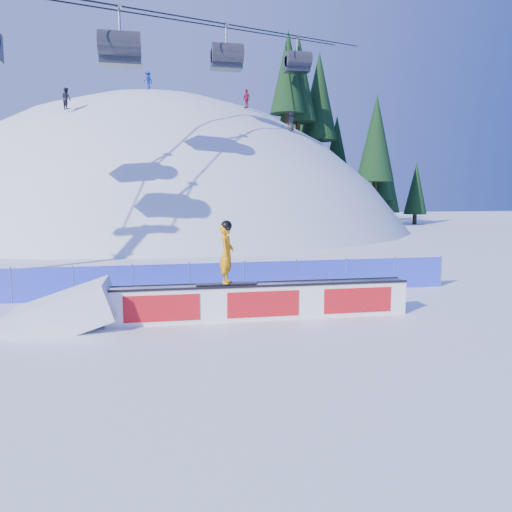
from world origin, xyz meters
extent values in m
plane|color=white|center=(0.00, 0.00, 0.00)|extent=(160.00, 160.00, 0.00)
sphere|color=white|center=(0.00, 42.00, -18.00)|extent=(64.00, 64.00, 64.00)
cylinder|color=#322214|center=(15.16, 40.67, 10.75)|extent=(0.50, 0.50, 1.40)
cone|color=black|center=(15.16, 40.67, 15.23)|extent=(3.42, 3.42, 7.77)
cylinder|color=#322214|center=(16.64, 36.96, 9.47)|extent=(0.50, 0.50, 1.40)
cone|color=black|center=(16.64, 36.96, 14.64)|extent=(4.03, 4.03, 9.15)
cylinder|color=#322214|center=(17.66, 43.32, 9.25)|extent=(0.50, 0.50, 1.40)
cone|color=black|center=(17.66, 43.32, 13.72)|extent=(3.41, 3.41, 7.75)
cylinder|color=#322214|center=(18.98, 39.56, 8.25)|extent=(0.50, 0.50, 1.40)
cone|color=black|center=(18.98, 39.56, 11.96)|extent=(2.74, 2.74, 6.22)
cylinder|color=#322214|center=(19.53, 38.14, 7.65)|extent=(0.50, 0.50, 1.40)
cone|color=black|center=(19.53, 38.14, 11.73)|extent=(3.07, 3.07, 6.97)
cylinder|color=#322214|center=(22.64, 39.81, 5.11)|extent=(0.50, 0.50, 1.40)
cone|color=black|center=(22.64, 39.81, 9.25)|extent=(3.12, 3.12, 7.08)
cylinder|color=#322214|center=(24.93, 43.58, 2.60)|extent=(0.50, 0.50, 1.40)
cone|color=black|center=(24.93, 43.58, 6.64)|extent=(3.03, 3.03, 6.88)
cylinder|color=#322214|center=(26.01, 42.15, 1.23)|extent=(0.50, 0.50, 1.40)
cone|color=black|center=(26.01, 42.15, 4.92)|extent=(2.71, 2.71, 6.17)
cylinder|color=#322214|center=(28.27, 44.27, 0.60)|extent=(0.50, 0.50, 1.40)
cone|color=black|center=(28.27, 44.27, 4.62)|extent=(3.01, 3.01, 6.85)
cylinder|color=#322214|center=(29.48, 37.36, 0.60)|extent=(0.50, 0.50, 1.40)
cone|color=black|center=(29.48, 37.36, 5.54)|extent=(3.82, 3.82, 8.67)
cube|color=blue|center=(0.00, 4.50, 0.60)|extent=(22.00, 0.03, 1.20)
cylinder|color=#435079|center=(-5.00, 4.50, 0.65)|extent=(0.05, 0.05, 1.30)
cylinder|color=#435079|center=(-3.00, 4.50, 0.65)|extent=(0.05, 0.05, 1.30)
cylinder|color=#435079|center=(-1.00, 4.50, 0.65)|extent=(0.05, 0.05, 1.30)
cylinder|color=#435079|center=(1.00, 4.50, 0.65)|extent=(0.05, 0.05, 1.30)
cylinder|color=#435079|center=(3.00, 4.50, 0.65)|extent=(0.05, 0.05, 1.30)
cylinder|color=#435079|center=(5.00, 4.50, 0.65)|extent=(0.05, 0.05, 1.30)
cylinder|color=#435079|center=(7.00, 4.50, 0.65)|extent=(0.05, 0.05, 1.30)
cylinder|color=#435079|center=(9.00, 4.50, 0.65)|extent=(0.05, 0.05, 1.30)
cylinder|color=#435079|center=(11.00, 4.50, 0.65)|extent=(0.05, 0.05, 1.30)
cylinder|color=#292930|center=(-2.00, 17.93, 12.36)|extent=(2.40, 1.50, 1.50)
cylinder|color=#292930|center=(5.50, 26.13, 14.40)|extent=(2.40, 1.50, 1.50)
cylinder|color=#292930|center=(13.75, 35.15, 16.64)|extent=(2.40, 1.50, 1.50)
cube|color=white|center=(2.88, 0.83, 0.50)|extent=(8.97, 0.68, 1.01)
cube|color=#9699A4|center=(2.88, 0.83, 1.03)|extent=(8.88, 0.71, 0.04)
cube|color=black|center=(2.88, 0.53, 1.04)|extent=(8.96, 0.15, 0.07)
cube|color=black|center=(2.89, 1.12, 1.04)|extent=(8.96, 0.15, 0.07)
cube|color=red|center=(2.88, 0.54, 0.50)|extent=(8.51, 0.14, 0.76)
cube|color=red|center=(2.89, 1.12, 0.50)|extent=(8.51, 0.14, 0.76)
cube|color=black|center=(1.85, 0.84, 1.09)|extent=(1.79, 0.35, 0.03)
imported|color=orange|center=(1.85, 0.84, 1.98)|extent=(0.61, 0.74, 1.73)
sphere|color=black|center=(1.85, 0.84, 2.78)|extent=(0.32, 0.32, 0.32)
imported|color=black|center=(-6.74, 28.32, 10.96)|extent=(0.98, 1.02, 1.65)
imported|color=#A21734|center=(8.06, 32.12, 12.18)|extent=(0.76, 1.05, 1.65)
imported|color=#1B37A5|center=(-0.63, 36.48, 14.34)|extent=(1.19, 1.19, 1.65)
imported|color=#292929|center=(11.59, 29.74, 10.02)|extent=(0.96, 0.91, 1.65)
camera|label=1|loc=(-0.11, -13.39, 3.71)|focal=35.00mm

